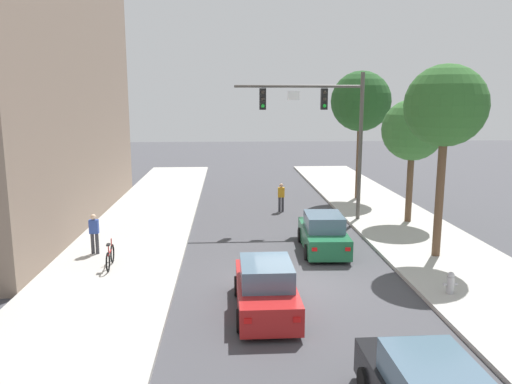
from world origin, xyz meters
TOP-DOWN VIEW (x-y plane):
  - ground_plane at (0.00, 0.00)m, footprint 120.00×120.00m
  - sidewalk_left at (-6.50, 0.00)m, footprint 5.00×60.00m
  - sidewalk_right at (6.50, 0.00)m, footprint 5.00×60.00m
  - traffic_signal_mast at (2.76, 9.01)m, footprint 6.52×0.38m
  - car_lead_green at (1.81, 4.05)m, footprint 1.97×4.30m
  - car_following_red at (-1.09, -2.03)m, footprint 1.85×4.25m
  - pedestrian_sidewalk_left_walker at (-7.58, 3.66)m, footprint 0.36×0.22m
  - pedestrian_crossing_road at (0.83, 11.53)m, footprint 0.36×0.22m
  - bicycle_leaning at (-6.59, 1.95)m, footprint 0.19×1.77m
  - fire_hydrant at (4.93, -1.29)m, footprint 0.48×0.24m
  - street_tree_nearest at (6.11, 2.65)m, footprint 3.13×3.13m
  - street_tree_second at (7.02, 8.33)m, footprint 3.06×3.06m
  - street_tree_third at (6.02, 14.55)m, footprint 3.68×3.68m

SIDE VIEW (x-z plane):
  - ground_plane at x=0.00m, z-range 0.00..0.00m
  - sidewalk_left at x=-6.50m, z-range 0.00..0.15m
  - sidewalk_right at x=6.50m, z-range 0.00..0.15m
  - fire_hydrant at x=4.93m, z-range 0.15..0.87m
  - bicycle_leaning at x=-6.59m, z-range 0.05..1.03m
  - car_lead_green at x=1.81m, z-range -0.08..1.52m
  - car_following_red at x=-1.09m, z-range -0.08..1.52m
  - pedestrian_crossing_road at x=0.83m, z-range 0.09..1.73m
  - pedestrian_sidewalk_left_walker at x=-7.58m, z-range 0.24..1.88m
  - street_tree_second at x=7.02m, z-range 1.68..7.89m
  - traffic_signal_mast at x=2.76m, z-range 1.59..9.09m
  - street_tree_nearest at x=6.11m, z-range 2.28..9.77m
  - street_tree_third at x=6.02m, z-range 2.22..10.12m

